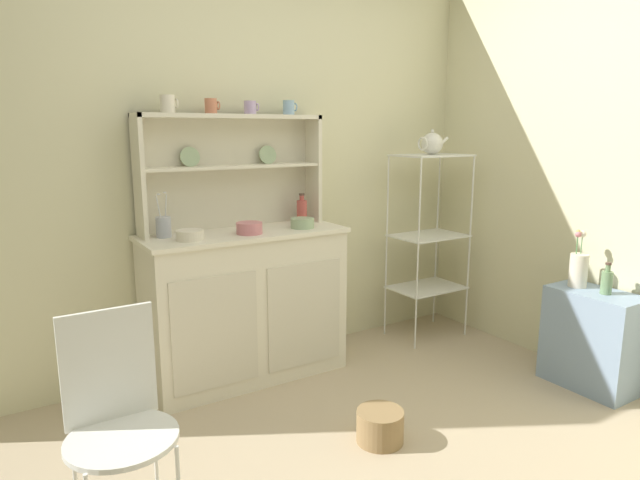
# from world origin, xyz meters

# --- Properties ---
(wall_back) EXTENTS (3.84, 0.05, 2.50)m
(wall_back) POSITION_xyz_m (0.00, 1.62, 1.25)
(wall_back) COLOR beige
(wall_back) RESTS_ON ground
(hutch_cabinet) EXTENTS (1.16, 0.45, 0.87)m
(hutch_cabinet) POSITION_xyz_m (-0.14, 1.37, 0.45)
(hutch_cabinet) COLOR silver
(hutch_cabinet) RESTS_ON ground
(hutch_shelf_unit) EXTENTS (1.08, 0.18, 0.65)m
(hutch_shelf_unit) POSITION_xyz_m (-0.14, 1.53, 1.25)
(hutch_shelf_unit) COLOR beige
(hutch_shelf_unit) RESTS_ON hutch_cabinet
(bakers_rack) EXTENTS (0.49, 0.34, 1.27)m
(bakers_rack) POSITION_xyz_m (1.21, 1.31, 0.79)
(bakers_rack) COLOR silver
(bakers_rack) RESTS_ON ground
(side_shelf_blue) EXTENTS (0.28, 0.48, 0.56)m
(side_shelf_blue) POSITION_xyz_m (1.44, 0.21, 0.28)
(side_shelf_blue) COLOR #849EBC
(side_shelf_blue) RESTS_ON ground
(wire_chair) EXTENTS (0.36, 0.36, 0.85)m
(wire_chair) POSITION_xyz_m (-1.08, 0.34, 0.52)
(wire_chair) COLOR white
(wire_chair) RESTS_ON ground
(floor_basket) EXTENTS (0.22, 0.22, 0.15)m
(floor_basket) POSITION_xyz_m (0.08, 0.40, 0.08)
(floor_basket) COLOR #93754C
(floor_basket) RESTS_ON ground
(cup_cream_0) EXTENTS (0.09, 0.08, 0.09)m
(cup_cream_0) POSITION_xyz_m (-0.50, 1.49, 1.56)
(cup_cream_0) COLOR silver
(cup_cream_0) RESTS_ON hutch_shelf_unit
(cup_terracotta_1) EXTENTS (0.08, 0.07, 0.08)m
(cup_terracotta_1) POSITION_xyz_m (-0.26, 1.49, 1.56)
(cup_terracotta_1) COLOR #C67556
(cup_terracotta_1) RESTS_ON hutch_shelf_unit
(cup_lilac_2) EXTENTS (0.08, 0.07, 0.08)m
(cup_lilac_2) POSITION_xyz_m (-0.03, 1.49, 1.55)
(cup_lilac_2) COLOR #B79ECC
(cup_lilac_2) RESTS_ON hutch_shelf_unit
(cup_sky_3) EXTENTS (0.08, 0.07, 0.08)m
(cup_sky_3) POSITION_xyz_m (0.22, 1.49, 1.56)
(cup_sky_3) COLOR #8EB2D1
(cup_sky_3) RESTS_ON hutch_shelf_unit
(bowl_mixing_large) EXTENTS (0.14, 0.14, 0.05)m
(bowl_mixing_large) POSITION_xyz_m (-0.48, 1.29, 0.90)
(bowl_mixing_large) COLOR silver
(bowl_mixing_large) RESTS_ON hutch_cabinet
(bowl_floral_medium) EXTENTS (0.14, 0.14, 0.06)m
(bowl_floral_medium) POSITION_xyz_m (-0.14, 1.29, 0.90)
(bowl_floral_medium) COLOR #D17A84
(bowl_floral_medium) RESTS_ON hutch_cabinet
(bowl_cream_small) EXTENTS (0.14, 0.14, 0.06)m
(bowl_cream_small) POSITION_xyz_m (0.20, 1.29, 0.90)
(bowl_cream_small) COLOR #9EB78E
(bowl_cream_small) RESTS_ON hutch_cabinet
(jam_bottle) EXTENTS (0.06, 0.06, 0.18)m
(jam_bottle) POSITION_xyz_m (0.29, 1.45, 0.94)
(jam_bottle) COLOR #B74C47
(jam_bottle) RESTS_ON hutch_cabinet
(utensil_jar) EXTENTS (0.08, 0.08, 0.24)m
(utensil_jar) POSITION_xyz_m (-0.57, 1.45, 0.93)
(utensil_jar) COLOR #B2B7C6
(utensil_jar) RESTS_ON hutch_cabinet
(porcelain_teapot) EXTENTS (0.23, 0.14, 0.17)m
(porcelain_teapot) POSITION_xyz_m (1.20, 1.31, 1.34)
(porcelain_teapot) COLOR white
(porcelain_teapot) RESTS_ON bakers_rack
(flower_vase) EXTENTS (0.10, 0.10, 0.33)m
(flower_vase) POSITION_xyz_m (1.44, 0.34, 0.66)
(flower_vase) COLOR silver
(flower_vase) RESTS_ON side_shelf_blue
(oil_bottle) EXTENTS (0.06, 0.06, 0.18)m
(oil_bottle) POSITION_xyz_m (1.44, 0.17, 0.63)
(oil_bottle) COLOR #6B8C60
(oil_bottle) RESTS_ON side_shelf_blue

